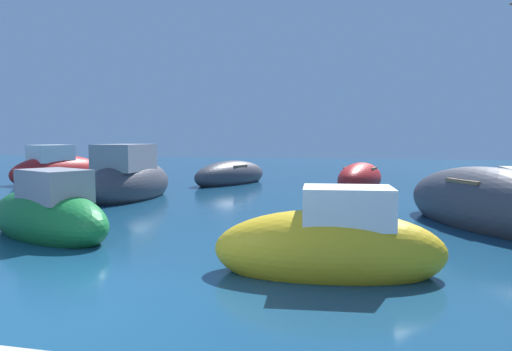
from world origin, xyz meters
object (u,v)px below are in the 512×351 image
Objects in this scene: moored_boat_3 at (330,246)px; moored_boat_4 at (360,179)px; moored_boat_6 at (58,171)px; moored_boat_8 at (231,175)px; moored_boat_7 at (49,216)px; moored_boat_2 at (489,205)px; moored_boat_0 at (130,181)px.

moored_boat_4 is (0.15, 12.13, -0.05)m from moored_boat_3.
moored_boat_8 is at bearing -61.66° from moored_boat_6.
moored_boat_4 is at bearing -92.18° from moored_boat_7.
moored_boat_4 is 12.89m from moored_boat_6.
moored_boat_3 is 0.88× the size of moored_boat_7.
moored_boat_3 is 13.79m from moored_boat_8.
moored_boat_7 is (-5.80, -10.75, 0.06)m from moored_boat_4.
moored_boat_3 is at bearing -112.60° from moored_boat_6.
moored_boat_3 is at bearing -167.60° from moored_boat_7.
moored_boat_2 is 17.34m from moored_boat_6.
moored_boat_2 is 9.30m from moored_boat_7.
moored_boat_6 is at bearing -29.22° from moored_boat_7.
moored_boat_0 is at bearing -107.51° from moored_boat_6.
moored_boat_7 reaches higher than moored_boat_3.
moored_boat_7 is at bearing -97.63° from moored_boat_2.
moored_boat_3 reaches higher than moored_boat_4.
moored_boat_8 is at bearing -66.04° from moored_boat_7.
moored_boat_2 is 1.21× the size of moored_boat_8.
moored_boat_7 is at bearing -166.59° from moored_boat_0.
moored_boat_6 is at bearing -75.06° from moored_boat_4.
moored_boat_2 is at bearing -133.93° from moored_boat_7.
moored_boat_0 reaches higher than moored_boat_4.
moored_boat_3 is (6.98, -7.25, -0.16)m from moored_boat_0.
moored_boat_7 reaches higher than moored_boat_4.
moored_boat_0 is 0.92× the size of moored_boat_6.
moored_boat_3 is at bearing 44.22° from moored_boat_8.
moored_boat_7 is (7.07, -10.25, -0.09)m from moored_boat_6.
moored_boat_0 reaches higher than moored_boat_8.
moored_boat_7 is (-5.65, 1.39, 0.02)m from moored_boat_3.
moored_boat_6 is at bearing -59.50° from moored_boat_8.
moored_boat_7 is at bearing -125.55° from moored_boat_6.
moored_boat_6 is (-5.75, 4.38, -0.05)m from moored_boat_0.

